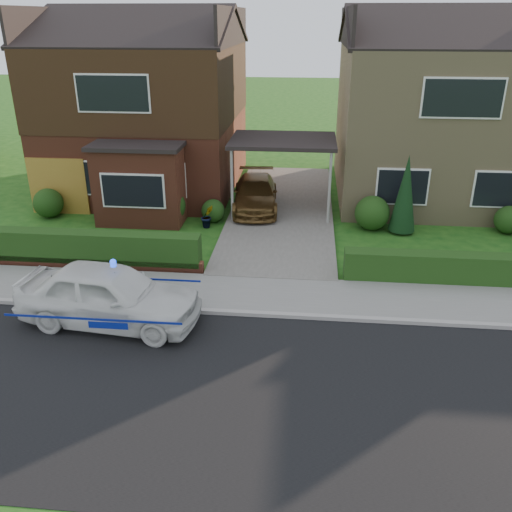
# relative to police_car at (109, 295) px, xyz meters

# --- Properties ---
(ground) EXTENTS (120.00, 120.00, 0.00)m
(ground) POSITION_rel_police_car_xyz_m (3.65, -2.40, -0.75)
(ground) COLOR #164913
(ground) RESTS_ON ground
(road) EXTENTS (60.00, 6.00, 0.02)m
(road) POSITION_rel_police_car_xyz_m (3.65, -2.40, -0.75)
(road) COLOR black
(road) RESTS_ON ground
(kerb) EXTENTS (60.00, 0.16, 0.12)m
(kerb) POSITION_rel_police_car_xyz_m (3.65, 0.65, -0.69)
(kerb) COLOR #9E9993
(kerb) RESTS_ON ground
(sidewalk) EXTENTS (60.00, 2.00, 0.10)m
(sidewalk) POSITION_rel_police_car_xyz_m (3.65, 1.70, -0.70)
(sidewalk) COLOR slate
(sidewalk) RESTS_ON ground
(driveway) EXTENTS (3.80, 12.00, 0.12)m
(driveway) POSITION_rel_police_car_xyz_m (3.65, 8.60, -0.69)
(driveway) COLOR #666059
(driveway) RESTS_ON ground
(house_left) EXTENTS (7.50, 9.53, 7.25)m
(house_left) POSITION_rel_police_car_xyz_m (-2.14, 11.50, 3.06)
(house_left) COLOR brown
(house_left) RESTS_ON ground
(house_right) EXTENTS (7.50, 8.06, 7.25)m
(house_right) POSITION_rel_police_car_xyz_m (9.45, 11.59, 2.92)
(house_right) COLOR tan
(house_right) RESTS_ON ground
(carport_link) EXTENTS (3.80, 3.00, 2.77)m
(carport_link) POSITION_rel_police_car_xyz_m (3.65, 8.55, 1.91)
(carport_link) COLOR black
(carport_link) RESTS_ON ground
(garage_door) EXTENTS (2.20, 0.10, 2.10)m
(garage_door) POSITION_rel_police_car_xyz_m (-4.60, 7.56, 0.30)
(garage_door) COLOR brown
(garage_door) RESTS_ON ground
(dwarf_wall) EXTENTS (7.70, 0.25, 0.36)m
(dwarf_wall) POSITION_rel_police_car_xyz_m (-2.15, 2.90, -0.57)
(dwarf_wall) COLOR brown
(dwarf_wall) RESTS_ON ground
(hedge_left) EXTENTS (7.50, 0.55, 0.90)m
(hedge_left) POSITION_rel_police_car_xyz_m (-2.15, 3.05, -0.75)
(hedge_left) COLOR #183912
(hedge_left) RESTS_ON ground
(hedge_right) EXTENTS (7.50, 0.55, 0.80)m
(hedge_right) POSITION_rel_police_car_xyz_m (9.45, 2.95, -0.75)
(hedge_right) COLOR #183912
(hedge_right) RESTS_ON ground
(shrub_left_far) EXTENTS (1.08, 1.08, 1.08)m
(shrub_left_far) POSITION_rel_police_car_xyz_m (-4.85, 7.10, -0.21)
(shrub_left_far) COLOR #183912
(shrub_left_far) RESTS_ON ground
(shrub_left_mid) EXTENTS (1.32, 1.32, 1.32)m
(shrub_left_mid) POSITION_rel_police_car_xyz_m (-0.35, 6.90, -0.09)
(shrub_left_mid) COLOR #183912
(shrub_left_mid) RESTS_ON ground
(shrub_left_near) EXTENTS (0.84, 0.84, 0.84)m
(shrub_left_near) POSITION_rel_police_car_xyz_m (1.25, 7.20, -0.33)
(shrub_left_near) COLOR #183912
(shrub_left_near) RESTS_ON ground
(shrub_right_near) EXTENTS (1.20, 1.20, 1.20)m
(shrub_right_near) POSITION_rel_police_car_xyz_m (6.85, 7.00, -0.15)
(shrub_right_near) COLOR #183912
(shrub_right_near) RESTS_ON ground
(shrub_right_mid) EXTENTS (0.96, 0.96, 0.96)m
(shrub_right_mid) POSITION_rel_police_car_xyz_m (11.45, 7.10, -0.27)
(shrub_right_mid) COLOR #183912
(shrub_right_mid) RESTS_ON ground
(conifer_a) EXTENTS (0.90, 0.90, 2.60)m
(conifer_a) POSITION_rel_police_car_xyz_m (7.85, 6.80, 0.55)
(conifer_a) COLOR black
(conifer_a) RESTS_ON ground
(police_car) EXTENTS (4.03, 4.54, 1.66)m
(police_car) POSITION_rel_police_car_xyz_m (0.00, 0.00, 0.00)
(police_car) COLOR white
(police_car) RESTS_ON ground
(driveway_car) EXTENTS (1.94, 4.10, 1.16)m
(driveway_car) POSITION_rel_police_car_xyz_m (2.65, 8.51, -0.05)
(driveway_car) COLOR brown
(driveway_car) RESTS_ON driveway
(potted_plant_a) EXTENTS (0.50, 0.40, 0.84)m
(potted_plant_a) POSITION_rel_police_car_xyz_m (-1.23, 3.60, -0.33)
(potted_plant_a) COLOR gray
(potted_plant_a) RESTS_ON ground
(potted_plant_b) EXTENTS (0.57, 0.54, 0.81)m
(potted_plant_b) POSITION_rel_police_car_xyz_m (1.15, 6.60, -0.34)
(potted_plant_b) COLOR gray
(potted_plant_b) RESTS_ON ground
(potted_plant_c) EXTENTS (0.50, 0.50, 0.74)m
(potted_plant_c) POSITION_rel_police_car_xyz_m (-1.05, 6.60, -0.38)
(potted_plant_c) COLOR gray
(potted_plant_c) RESTS_ON ground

